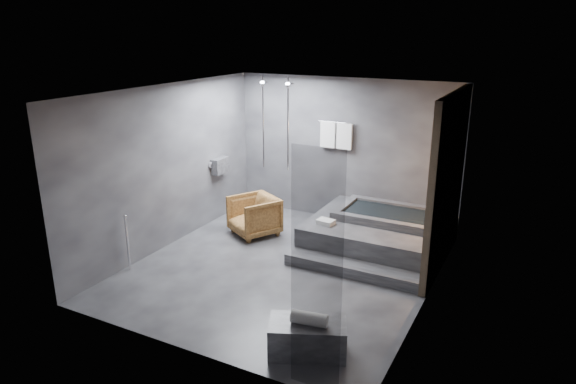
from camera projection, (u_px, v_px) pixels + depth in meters
The scene contains 7 objects.
room at pixel (315, 163), 7.75m from camera, with size 5.00×5.04×2.82m.
tub_deck at pixel (376, 234), 8.94m from camera, with size 2.20×2.00×0.50m, color #2D2D2F.
tub_step at pixel (352, 269), 7.99m from camera, with size 2.20×0.36×0.18m, color #2D2D2F.
concrete_bench at pixel (308, 337), 6.03m from camera, with size 0.90×0.50×0.41m, color #303133.
driftwood_chair at pixel (254, 216), 9.47m from camera, with size 0.78×0.80×0.73m, color #4A2C12.
rolled_towel at pixel (309, 319), 5.90m from camera, with size 0.15×0.15×0.43m, color white.
deck_towel at pixel (326, 222), 8.69m from camera, with size 0.28×0.21×0.08m, color white.
Camera 1 is at (3.50, -6.61, 3.68)m, focal length 32.00 mm.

